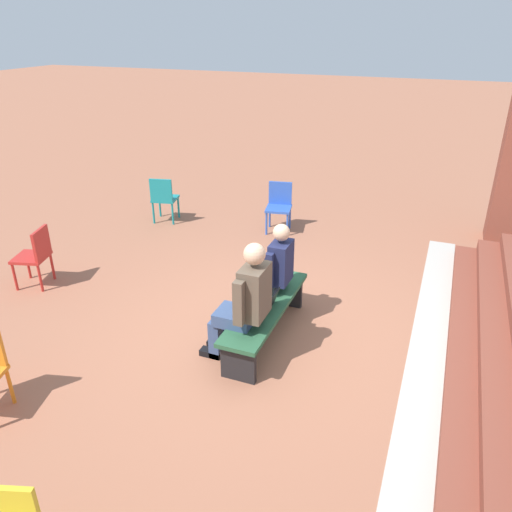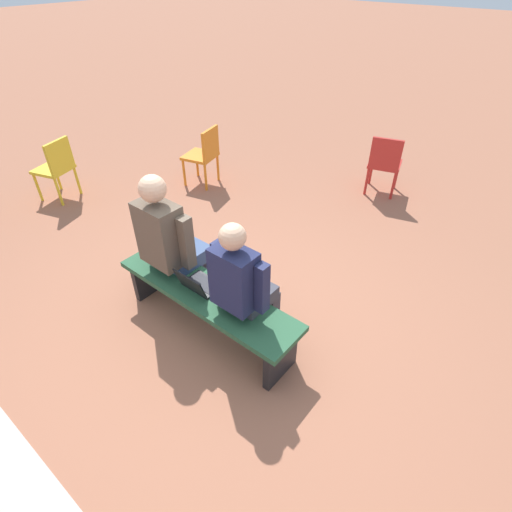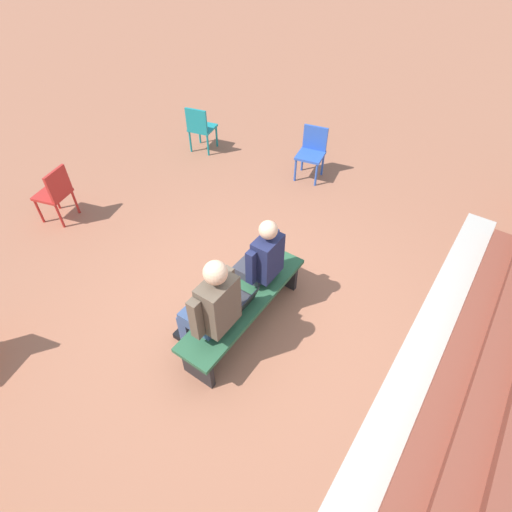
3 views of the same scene
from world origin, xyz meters
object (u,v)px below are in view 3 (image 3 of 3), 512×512
bench (245,306)px  person_student (259,261)px  laptop (241,302)px  person_adult (210,307)px  plastic_chair_far_right (200,126)px  plastic_chair_mid_courtyard (55,192)px  plastic_chair_by_pillar (312,150)px

bench → person_student: 0.51m
bench → laptop: 0.16m
person_adult → plastic_chair_far_right: (-3.23, -2.94, -0.26)m
bench → person_adult: 0.60m
bench → plastic_chair_mid_courtyard: (-0.05, -3.37, 0.13)m
person_adult → plastic_chair_far_right: person_adult is taller
person_student → laptop: person_student is taller
bench → plastic_chair_mid_courtyard: size_ratio=2.14×
person_adult → plastic_chair_mid_courtyard: (-0.51, -3.30, -0.26)m
bench → person_adult: (0.45, -0.07, 0.38)m
bench → plastic_chair_by_pillar: (-3.19, -0.95, 0.13)m
person_adult → plastic_chair_mid_courtyard: person_adult is taller
bench → laptop: bearing=9.5°
plastic_chair_mid_courtyard → person_adult: bearing=81.3°
person_student → plastic_chair_by_pillar: (-2.82, -0.89, -0.21)m
bench → plastic_chair_by_pillar: bearing=-163.4°
person_adult → bench: bearing=171.2°
plastic_chair_by_pillar → plastic_chair_far_right: size_ratio=1.00×
person_student → plastic_chair_by_pillar: 2.96m
person_student → person_adult: bearing=-0.4°
plastic_chair_mid_courtyard → plastic_chair_far_right: 2.75m
bench → person_student: person_student is taller
person_adult → plastic_chair_far_right: size_ratio=1.66×
plastic_chair_mid_courtyard → plastic_chair_by_pillar: same height
laptop → plastic_chair_by_pillar: (-3.26, -0.96, -0.02)m
bench → laptop: size_ratio=5.62×
laptop → plastic_chair_far_right: size_ratio=0.38×
plastic_chair_by_pillar → person_student: bearing=17.5°
plastic_chair_mid_courtyard → laptop: bearing=87.9°
plastic_chair_by_pillar → plastic_chair_far_right: same height
person_adult → laptop: (-0.38, 0.08, -0.24)m
bench → plastic_chair_far_right: size_ratio=2.14×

